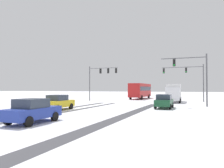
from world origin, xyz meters
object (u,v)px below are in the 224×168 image
car_blue_third (33,111)px  bus_oncoming (140,90)px  traffic_signal_far_right (188,75)px  car_yellow_cab_second (58,102)px  traffic_signal_far_left (101,75)px  traffic_signal_near_right (194,71)px  box_truck_delivery (174,92)px  car_dark_green_lead (164,101)px

car_blue_third → bus_oncoming: 35.89m
traffic_signal_far_right → car_yellow_cab_second: size_ratio=1.73×
traffic_signal_far_right → traffic_signal_far_left: bearing=-165.9°
traffic_signal_far_left → car_yellow_cab_second: 17.71m
traffic_signal_far_left → bus_oncoming: traffic_signal_far_left is taller
traffic_signal_near_right → bus_oncoming: size_ratio=0.59×
car_yellow_cab_second → bus_oncoming: bearing=85.7°
traffic_signal_far_right → box_truck_delivery: 4.52m
car_yellow_cab_second → bus_oncoming: bus_oncoming is taller
traffic_signal_far_left → bus_oncoming: 12.30m
car_blue_third → traffic_signal_far_left: bearing=104.4°
car_blue_third → traffic_signal_far_right: bearing=72.9°
traffic_signal_far_left → car_dark_green_lead: bearing=-39.9°
bus_oncoming → car_dark_green_lead: bearing=-69.4°
car_yellow_cab_second → car_blue_third: size_ratio=1.01×
car_dark_green_lead → traffic_signal_far_right: bearing=81.6°
traffic_signal_far_left → car_blue_third: 26.01m
car_yellow_cab_second → bus_oncoming: (2.10, 27.98, 1.18)m
bus_oncoming → traffic_signal_far_right: bearing=-34.4°
car_blue_third → box_truck_delivery: size_ratio=0.55×
traffic_signal_far_right → car_yellow_cab_second: 24.62m
car_blue_third → traffic_signal_near_right: bearing=59.4°
traffic_signal_near_right → car_blue_third: (-9.88, -16.69, -3.57)m
car_yellow_cab_second → bus_oncoming: 28.08m
traffic_signal_far_right → traffic_signal_near_right: bearing=-85.1°
box_truck_delivery → traffic_signal_far_right: bearing=47.8°
box_truck_delivery → traffic_signal_near_right: bearing=-71.1°
car_dark_green_lead → bus_oncoming: size_ratio=0.37×
car_dark_green_lead → bus_oncoming: 23.38m
traffic_signal_far_right → car_blue_third: size_ratio=1.74×
car_yellow_cab_second → box_truck_delivery: box_truck_delivery is taller
car_blue_third → car_yellow_cab_second: bearing=114.7°
traffic_signal_far_right → box_truck_delivery: traffic_signal_far_right is taller
traffic_signal_far_right → traffic_signal_far_left: size_ratio=1.10×
traffic_signal_far_left → car_blue_third: size_ratio=1.58×
traffic_signal_near_right → car_blue_third: traffic_signal_near_right is taller
car_dark_green_lead → car_yellow_cab_second: 11.98m
traffic_signal_near_right → car_yellow_cab_second: (-13.50, -8.83, -3.57)m
car_dark_green_lead → box_truck_delivery: 12.31m
car_dark_green_lead → car_yellow_cab_second: size_ratio=0.99×
traffic_signal_far_right → traffic_signal_far_left: same height
car_dark_green_lead → car_yellow_cab_second: (-10.30, -6.12, 0.00)m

